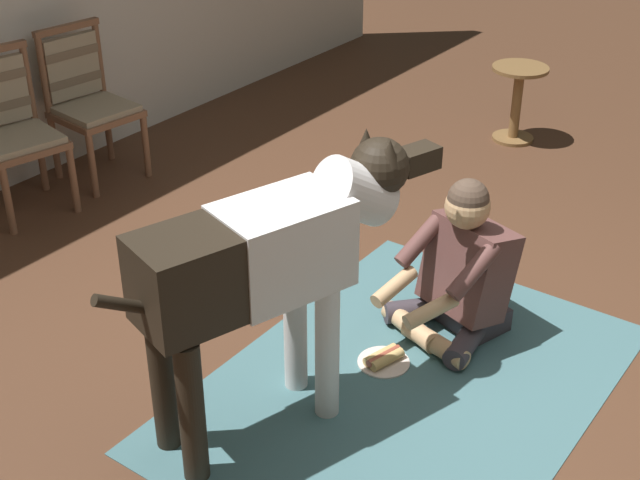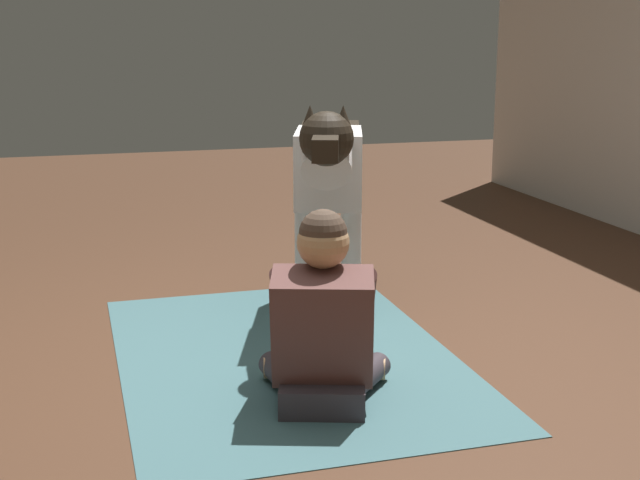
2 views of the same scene
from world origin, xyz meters
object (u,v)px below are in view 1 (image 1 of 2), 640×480
Objects in this scene: person_sitting_on_floor at (460,272)px; round_side_table at (517,97)px; dining_chair_left_of_pair at (10,124)px; dining_chair_right_of_pair at (86,96)px; hot_dog_on_plate at (384,359)px; large_dog at (271,260)px.

person_sitting_on_floor reaches higher than round_side_table.
person_sitting_on_floor is at bearing -82.32° from dining_chair_left_of_pair.
dining_chair_right_of_pair is at bearing 0.13° from dining_chair_left_of_pair.
dining_chair_right_of_pair reaches higher than round_side_table.
dining_chair_left_of_pair reaches higher than person_sitting_on_floor.
dining_chair_left_of_pair is at bearing 88.80° from hot_dog_on_plate.
round_side_table is (2.36, 0.79, -0.01)m from person_sitting_on_floor.
hot_dog_on_plate is at bearing -91.20° from dining_chair_left_of_pair.
dining_chair_right_of_pair is 2.82m from person_sitting_on_floor.
round_side_table is at bearing 18.58° from person_sitting_on_floor.
large_dog is at bearing 162.24° from person_sitting_on_floor.
dining_chair_left_of_pair and dining_chair_right_of_pair have the same top height.
round_side_table is (2.15, -2.01, -0.22)m from dining_chair_right_of_pair.
dining_chair_left_of_pair reaches higher than round_side_table.
dining_chair_right_of_pair is at bearing 136.89° from round_side_table.
round_side_table is (2.80, 0.66, 0.30)m from hot_dog_on_plate.
dining_chair_right_of_pair is 2.96m from round_side_table.
dining_chair_right_of_pair is (0.59, 0.00, 0.00)m from dining_chair_left_of_pair.
person_sitting_on_floor reaches higher than hot_dog_on_plate.
dining_chair_left_of_pair is at bearing 97.68° from person_sitting_on_floor.
dining_chair_left_of_pair is 2.57m from large_dog.
person_sitting_on_floor is 2.49m from round_side_table.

